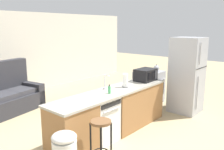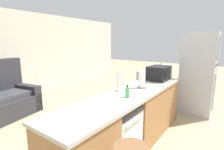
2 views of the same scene
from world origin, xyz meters
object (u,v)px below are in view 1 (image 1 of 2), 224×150
Objects in this scene: soap_bottle at (109,90)px; bar_stool at (101,133)px; refrigerator at (187,75)px; stove_range at (149,87)px; dishwasher at (100,119)px; paper_towel_roll at (125,81)px; microwave at (146,75)px; kettle at (156,68)px.

bar_stool is at bearing -146.65° from soap_bottle.
refrigerator is at bearing 0.80° from bar_stool.
stove_range reaches higher than bar_stool.
paper_towel_roll is at bearing -0.53° from dishwasher.
paper_towel_roll is (-1.83, 0.54, 0.10)m from refrigerator.
stove_range is 5.11× the size of soap_bottle.
soap_bottle is (-1.36, -0.08, -0.07)m from microwave.
kettle is at bearing 16.83° from bar_stool.
stove_range is 2.55m from soap_bottle.
bar_stool is at bearing -156.72° from paper_towel_roll.
bar_stool is (-3.19, -1.14, 0.08)m from stove_range.
soap_bottle reaches higher than dishwasher.
kettle is (2.58, 0.50, 0.01)m from soap_bottle.
microwave reaches higher than kettle.
stove_range is at bearing 14.61° from soap_bottle.
stove_range is at bearing 143.32° from kettle.
stove_range reaches higher than dishwasher.
dishwasher is 1.67m from microwave.
soap_bottle is (0.19, -0.08, 0.55)m from dishwasher.
refrigerator is at bearing -99.85° from kettle.
paper_towel_roll reaches higher than kettle.
microwave reaches higher than bar_stool.
microwave reaches higher than soap_bottle.
dishwasher is at bearing 179.47° from paper_towel_roll.
refrigerator is at bearing -27.54° from microwave.
stove_range is 1.22× the size of bar_stool.
soap_bottle is (-2.41, 0.47, 0.03)m from refrigerator.
bar_stool is (-0.59, -0.59, 0.11)m from dishwasher.
soap_bottle reaches higher than stove_range.
kettle is at bearing 8.68° from dishwasher.
dishwasher is at bearing 45.09° from bar_stool.
stove_range is at bearing 27.60° from microwave.
refrigerator is 0.99m from kettle.
paper_towel_roll reaches higher than soap_bottle.
paper_towel_roll reaches higher than dishwasher.
soap_bottle is at bearing -172.86° from paper_towel_roll.
paper_towel_roll is (-0.78, -0.01, -0.00)m from microwave.
kettle is (2.00, 0.43, -0.05)m from paper_towel_roll.
microwave is at bearing 0.43° from paper_towel_roll.
paper_towel_roll reaches higher than stove_range.
microwave is at bearing 152.46° from refrigerator.
paper_towel_roll is 1.60× the size of soap_bottle.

